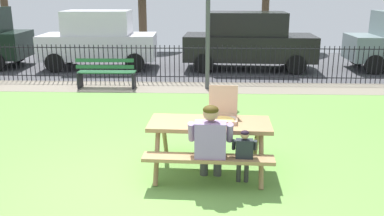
{
  "coord_description": "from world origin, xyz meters",
  "views": [
    {
      "loc": [
        0.87,
        -5.1,
        2.65
      ],
      "look_at": [
        0.6,
        1.53,
        0.75
      ],
      "focal_mm": 38.63,
      "sensor_mm": 36.0,
      "label": 1
    }
  ],
  "objects_px": {
    "picnic_table_foreground": "(210,133)",
    "park_bench_center": "(106,73)",
    "child_at_table": "(244,152)",
    "parked_car_center": "(99,39)",
    "adult_at_table": "(211,141)",
    "parked_car_right": "(248,40)",
    "pizza_box_open": "(223,114)"
  },
  "relations": [
    {
      "from": "picnic_table_foreground",
      "to": "parked_car_right",
      "type": "height_order",
      "value": "parked_car_right"
    },
    {
      "from": "picnic_table_foreground",
      "to": "park_bench_center",
      "type": "xyz_separation_m",
      "value": [
        -2.87,
        5.39,
        -0.18
      ]
    },
    {
      "from": "child_at_table",
      "to": "park_bench_center",
      "type": "height_order",
      "value": "same"
    },
    {
      "from": "picnic_table_foreground",
      "to": "parked_car_center",
      "type": "xyz_separation_m",
      "value": [
        -3.84,
        8.43,
        0.41
      ]
    },
    {
      "from": "child_at_table",
      "to": "parked_car_center",
      "type": "relative_size",
      "value": 0.21
    },
    {
      "from": "adult_at_table",
      "to": "parked_car_center",
      "type": "distance_m",
      "value": 9.74
    },
    {
      "from": "pizza_box_open",
      "to": "parked_car_center",
      "type": "distance_m",
      "value": 9.23
    },
    {
      "from": "park_bench_center",
      "to": "parked_car_center",
      "type": "relative_size",
      "value": 0.4
    },
    {
      "from": "adult_at_table",
      "to": "park_bench_center",
      "type": "distance_m",
      "value": 6.56
    },
    {
      "from": "adult_at_table",
      "to": "parked_car_right",
      "type": "bearing_deg",
      "value": 81.69
    },
    {
      "from": "pizza_box_open",
      "to": "park_bench_center",
      "type": "distance_m",
      "value": 6.11
    },
    {
      "from": "picnic_table_foreground",
      "to": "pizza_box_open",
      "type": "relative_size",
      "value": 3.74
    },
    {
      "from": "adult_at_table",
      "to": "parked_car_right",
      "type": "relative_size",
      "value": 0.27
    },
    {
      "from": "adult_at_table",
      "to": "child_at_table",
      "type": "distance_m",
      "value": 0.48
    },
    {
      "from": "child_at_table",
      "to": "adult_at_table",
      "type": "bearing_deg",
      "value": 174.73
    },
    {
      "from": "pizza_box_open",
      "to": "park_bench_center",
      "type": "bearing_deg",
      "value": 120.25
    },
    {
      "from": "picnic_table_foreground",
      "to": "parked_car_right",
      "type": "distance_m",
      "value": 8.54
    },
    {
      "from": "parked_car_center",
      "to": "parked_car_right",
      "type": "xyz_separation_m",
      "value": [
        5.16,
        0.0,
        -0.01
      ]
    },
    {
      "from": "picnic_table_foreground",
      "to": "parked_car_center",
      "type": "distance_m",
      "value": 9.27
    },
    {
      "from": "picnic_table_foreground",
      "to": "adult_at_table",
      "type": "bearing_deg",
      "value": -88.6
    },
    {
      "from": "pizza_box_open",
      "to": "adult_at_table",
      "type": "distance_m",
      "value": 0.69
    },
    {
      "from": "parked_car_center",
      "to": "park_bench_center",
      "type": "bearing_deg",
      "value": -72.37
    },
    {
      "from": "park_bench_center",
      "to": "parked_car_center",
      "type": "bearing_deg",
      "value": 107.63
    },
    {
      "from": "park_bench_center",
      "to": "parked_car_right",
      "type": "distance_m",
      "value": 5.21
    },
    {
      "from": "parked_car_center",
      "to": "pizza_box_open",
      "type": "bearing_deg",
      "value": -64.08
    },
    {
      "from": "parked_car_right",
      "to": "child_at_table",
      "type": "bearing_deg",
      "value": -95.4
    },
    {
      "from": "park_bench_center",
      "to": "parked_car_right",
      "type": "bearing_deg",
      "value": 35.98
    },
    {
      "from": "picnic_table_foreground",
      "to": "park_bench_center",
      "type": "bearing_deg",
      "value": 118.08
    },
    {
      "from": "picnic_table_foreground",
      "to": "pizza_box_open",
      "type": "xyz_separation_m",
      "value": [
        0.19,
        0.13,
        0.27
      ]
    },
    {
      "from": "pizza_box_open",
      "to": "adult_at_table",
      "type": "bearing_deg",
      "value": -106.14
    },
    {
      "from": "adult_at_table",
      "to": "parked_car_center",
      "type": "xyz_separation_m",
      "value": [
        -3.85,
        8.93,
        0.35
      ]
    },
    {
      "from": "child_at_table",
      "to": "park_bench_center",
      "type": "distance_m",
      "value": 6.81
    }
  ]
}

